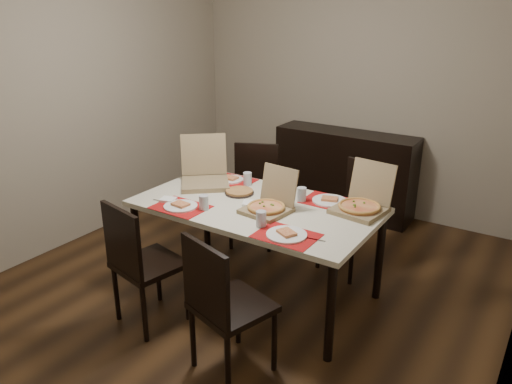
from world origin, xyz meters
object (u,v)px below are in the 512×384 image
Objects in this scene: dining_table at (256,213)px; chair_near_left at (140,260)px; pizza_box_center at (269,205)px; chair_far_right at (356,212)px; dip_bowl at (275,198)px; soda_bottle at (198,159)px; chair_near_right at (223,302)px; chair_far_left at (254,189)px; sideboard at (344,172)px.

dining_table is 1.94× the size of chair_near_left.
pizza_box_center reaches higher than dining_table.
dip_bowl is at bearing -123.33° from chair_far_right.
chair_near_right is at bearing -46.41° from soda_bottle.
chair_far_right is at bearing 0.50° from chair_far_left.
chair_far_right is at bearing 56.67° from dip_bowl.
chair_far_left is at bearing 93.69° from chair_near_left.
chair_near_left is at bearing -118.67° from dining_table.
chair_near_right is 1.00× the size of chair_far_right.
soda_bottle is (-1.28, -0.51, 0.39)m from chair_far_right.
dip_bowl is at bearing 104.90° from chair_near_right.
chair_far_left is 2.63× the size of soda_bottle.
soda_bottle is at bearing 159.07° from pizza_box_center.
chair_far_left is 1.03m from chair_far_right.
chair_far_left is at bearing 133.95° from dip_bowl.
soda_bottle is at bearing 159.25° from dining_table.
pizza_box_center reaches higher than chair_far_right.
chair_near_left and chair_near_right have the same top height.
dining_table is at bearing 158.12° from pizza_box_center.
chair_far_left reaches higher than dining_table.
sideboard is 1.61× the size of chair_far_left.
chair_far_right is (0.13, 1.71, 0.00)m from chair_near_right.
soda_bottle reaches higher than chair_near_right.
sideboard is at bearing 99.15° from chair_near_right.
chair_far_left is (-0.54, 0.80, -0.17)m from dining_table.
chair_near_left is 1.00× the size of chair_far_right.
pizza_box_center is at bearing -51.34° from chair_far_left.
sideboard is 1.25m from chair_far_right.
chair_near_left is at bearing -72.04° from soda_bottle.
dip_bowl is (0.61, -0.63, 0.25)m from chair_far_left.
soda_bottle is (-1.14, 1.20, 0.39)m from chair_near_right.
chair_near_left is 8.60× the size of dip_bowl.
chair_near_right is 2.63× the size of soda_bottle.
sideboard is at bearing 82.96° from chair_near_left.
dining_table is 5.09× the size of soda_bottle.
chair_near_right and chair_far_right have the same top height.
chair_near_left and chair_far_left have the same top height.
soda_bottle is (-0.86, 0.13, 0.14)m from dip_bowl.
pizza_box_center is (0.69, -0.86, 0.29)m from chair_far_left.
soda_bottle reaches higher than dining_table.
chair_far_right is at bearing 21.73° from soda_bottle.
sideboard is 2.73m from chair_near_left.
dining_table is 1.94× the size of chair_far_right.
chair_near_right is at bearing -7.50° from chair_near_left.
chair_far_right is 2.51× the size of pizza_box_center.
chair_near_left is 0.99m from pizza_box_center.
chair_near_left is (-0.34, -2.71, 0.06)m from sideboard.
dip_bowl is at bearing -84.50° from sideboard.
chair_near_left is at bearing -128.40° from pizza_box_center.
chair_near_right and chair_far_left have the same top height.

